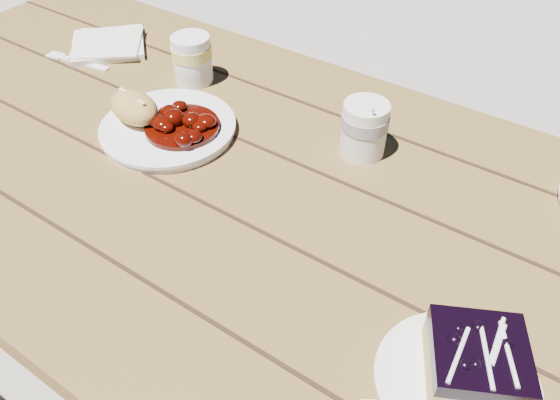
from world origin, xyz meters
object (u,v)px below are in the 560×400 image
Objects in this scene: blueberry_cake at (477,361)px; dessert_plate at (456,383)px; main_plate at (168,129)px; bread_roll at (134,108)px; picnic_table at (311,279)px; coffee_cup at (364,129)px; second_cup at (192,59)px.

dessert_plate is at bearing -150.45° from blueberry_cake.
blueberry_cake reaches higher than main_plate.
dessert_plate is (0.65, -0.16, -0.04)m from bread_roll.
coffee_cup is (-0.01, 0.17, 0.21)m from picnic_table.
picnic_table is at bearing -4.57° from main_plate.
coffee_cup and second_cup have the same top height.
bread_roll reaches higher than main_plate.
dessert_plate is at bearing -28.52° from picnic_table.
dessert_plate is 1.89× the size of coffee_cup.
coffee_cup reaches higher than picnic_table.
bread_roll is 0.68m from blueberry_cake.
picnic_table is 19.47× the size of bread_roll.
main_plate is 0.63m from blueberry_cake.
blueberry_cake reaches higher than dessert_plate.
second_cup is at bearing 153.43° from dessert_plate.
main_plate is 2.48× the size of coffee_cup.
dessert_plate is at bearing -16.49° from main_plate.
picnic_table is 14.63× the size of blueberry_cake.
blueberry_cake is 1.46× the size of second_cup.
second_cup reaches higher than blueberry_cake.
main_plate is at bearing 175.43° from picnic_table.
bread_roll is 0.58× the size of dessert_plate.
main_plate reaches higher than picnic_table.
bread_roll is at bearing 179.17° from picnic_table.
main_plate is 1.69× the size of blueberry_cake.
main_plate is (-0.32, 0.03, 0.17)m from picnic_table.
second_cup is (-0.08, 0.16, 0.04)m from main_plate.
picnic_table is 21.38× the size of second_cup.
dessert_plate is (0.60, -0.18, -0.00)m from main_plate.
blueberry_cake is at bearing -12.07° from bread_roll.
blueberry_cake is (0.29, -0.14, 0.20)m from picnic_table.
coffee_cup is 1.00× the size of second_cup.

